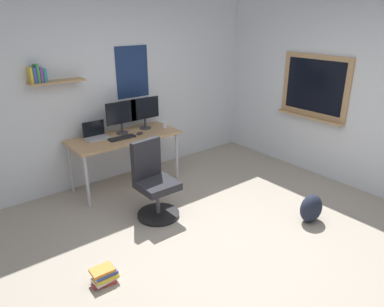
{
  "coord_description": "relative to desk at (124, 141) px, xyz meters",
  "views": [
    {
      "loc": [
        -2.31,
        -2.26,
        2.35
      ],
      "look_at": [
        0.06,
        0.71,
        0.85
      ],
      "focal_mm": 33.39,
      "sensor_mm": 36.0,
      "label": 1
    }
  ],
  "objects": [
    {
      "name": "ground_plane",
      "position": [
        0.1,
        -2.03,
        -0.68
      ],
      "size": [
        5.2,
        5.2,
        0.0
      ],
      "primitive_type": "plane",
      "color": "#9E9384",
      "rests_on": "ground"
    },
    {
      "name": "laptop",
      "position": [
        -0.34,
        0.16,
        0.12
      ],
      "size": [
        0.31,
        0.21,
        0.23
      ],
      "color": "#ADAFB5",
      "rests_on": "desk"
    },
    {
      "name": "backpack",
      "position": [
        1.23,
        -2.27,
        -0.5
      ],
      "size": [
        0.32,
        0.22,
        0.35
      ],
      "primitive_type": "ellipsoid",
      "color": "#1E2333",
      "rests_on": "ground"
    },
    {
      "name": "wall_back",
      "position": [
        0.1,
        0.41,
        0.62
      ],
      "size": [
        5.0,
        0.3,
        2.6
      ],
      "color": "silver",
      "rests_on": "ground"
    },
    {
      "name": "coffee_mug",
      "position": [
        0.67,
        -0.03,
        0.12
      ],
      "size": [
        0.08,
        0.08,
        0.09
      ],
      "primitive_type": "cylinder",
      "color": "silver",
      "rests_on": "desk"
    },
    {
      "name": "computer_mouse",
      "position": [
        0.2,
        -0.08,
        0.09
      ],
      "size": [
        0.1,
        0.06,
        0.03
      ],
      "primitive_type": "ellipsoid",
      "color": "#262628",
      "rests_on": "desk"
    },
    {
      "name": "wall_right",
      "position": [
        2.55,
        -2.01,
        0.62
      ],
      "size": [
        0.22,
        5.0,
        2.6
      ],
      "color": "silver",
      "rests_on": "ground"
    },
    {
      "name": "keyboard",
      "position": [
        -0.08,
        -0.08,
        0.08
      ],
      "size": [
        0.37,
        0.13,
        0.02
      ],
      "primitive_type": "cube",
      "color": "black",
      "rests_on": "desk"
    },
    {
      "name": "desk",
      "position": [
        0.0,
        0.0,
        0.0
      ],
      "size": [
        1.53,
        0.67,
        0.75
      ],
      "color": "tan",
      "rests_on": "ground"
    },
    {
      "name": "office_chair",
      "position": [
        -0.14,
        -0.97,
        -0.27
      ],
      "size": [
        0.52,
        0.52,
        0.95
      ],
      "color": "black",
      "rests_on": "ground"
    },
    {
      "name": "monitor_secondary",
      "position": [
        0.42,
        0.11,
        0.34
      ],
      "size": [
        0.46,
        0.17,
        0.46
      ],
      "color": "#38383D",
      "rests_on": "desk"
    },
    {
      "name": "monitor_primary",
      "position": [
        0.04,
        0.11,
        0.34
      ],
      "size": [
        0.46,
        0.17,
        0.46
      ],
      "color": "#38383D",
      "rests_on": "desk"
    },
    {
      "name": "book_stack_on_floor",
      "position": [
        -1.18,
        -1.7,
        -0.6
      ],
      "size": [
        0.25,
        0.2,
        0.15
      ],
      "color": "#C63833",
      "rests_on": "ground"
    }
  ]
}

